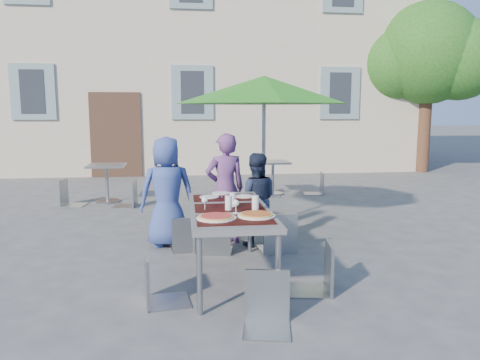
{
  "coord_description": "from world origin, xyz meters",
  "views": [
    {
      "loc": [
        -0.28,
        -5.03,
        1.74
      ],
      "look_at": [
        0.41,
        0.55,
        0.9
      ],
      "focal_mm": 35.0,
      "sensor_mm": 36.0,
      "label": 1
    }
  ],
  "objects": [
    {
      "name": "patio_umbrella",
      "position": [
        0.93,
        1.85,
        2.02
      ],
      "size": [
        2.59,
        2.59,
        2.24
      ],
      "color": "#93959A",
      "rests_on": "ground"
    },
    {
      "name": "child_2",
      "position": [
        0.64,
        0.82,
        0.6
      ],
      "size": [
        0.62,
        0.41,
        1.21
      ],
      "primitive_type": "imported",
      "rotation": [
        0.0,
        0.0,
        3.01
      ],
      "color": "#1B233C",
      "rests_on": "ground"
    },
    {
      "name": "bg_chair_r_0",
      "position": [
        -1.26,
        3.54,
        0.52
      ],
      "size": [
        0.44,
        0.43,
        0.89
      ],
      "color": "gray",
      "rests_on": "ground"
    },
    {
      "name": "glassware",
      "position": [
        0.24,
        -0.44,
        0.83
      ],
      "size": [
        0.57,
        0.37,
        0.15
      ],
      "color": "silver",
      "rests_on": "dining_table"
    },
    {
      "name": "pizza_near_left",
      "position": [
        0.02,
        -0.83,
        0.77
      ],
      "size": [
        0.37,
        0.37,
        0.03
      ],
      "color": "white",
      "rests_on": "dining_table"
    },
    {
      "name": "bg_chair_l_1",
      "position": [
        1.37,
        4.28,
        0.56
      ],
      "size": [
        0.47,
        0.47,
        0.95
      ],
      "color": "gray",
      "rests_on": "ground"
    },
    {
      "name": "pizza_near_right",
      "position": [
        0.4,
        -0.79,
        0.77
      ],
      "size": [
        0.36,
        0.36,
        0.03
      ],
      "color": "white",
      "rests_on": "dining_table"
    },
    {
      "name": "building",
      "position": [
        -0.0,
        11.5,
        4.85
      ],
      "size": [
        13.6,
        8.2,
        11.1
      ],
      "color": "#B8AA94",
      "rests_on": "ground"
    },
    {
      "name": "cafe_table_0",
      "position": [
        -1.72,
        3.98,
        0.49
      ],
      "size": [
        0.68,
        0.68,
        0.73
      ],
      "color": "#93959A",
      "rests_on": "ground"
    },
    {
      "name": "child_1",
      "position": [
        0.27,
        0.98,
        0.72
      ],
      "size": [
        0.58,
        0.43,
        1.45
      ],
      "primitive_type": "imported",
      "rotation": [
        0.0,
        0.0,
        3.31
      ],
      "color": "#643975",
      "rests_on": "ground"
    },
    {
      "name": "ground",
      "position": [
        0.0,
        0.0,
        0.0
      ],
      "size": [
        90.0,
        90.0,
        0.0
      ],
      "primitive_type": "plane",
      "color": "#48484A",
      "rests_on": "ground"
    },
    {
      "name": "chair_4",
      "position": [
        1.01,
        -0.82,
        0.54
      ],
      "size": [
        0.47,
        0.46,
        0.92
      ],
      "color": "gray",
      "rests_on": "ground"
    },
    {
      "name": "child_0",
      "position": [
        -0.48,
        0.92,
        0.71
      ],
      "size": [
        0.74,
        0.52,
        1.42
      ],
      "primitive_type": "imported",
      "rotation": [
        0.0,
        0.0,
        3.24
      ],
      "color": "#344990",
      "rests_on": "ground"
    },
    {
      "name": "chair_0",
      "position": [
        -0.25,
        0.65,
        0.49
      ],
      "size": [
        0.41,
        0.41,
        0.84
      ],
      "color": "gray",
      "rests_on": "ground"
    },
    {
      "name": "place_settings",
      "position": [
        0.21,
        0.3,
        0.76
      ],
      "size": [
        0.67,
        0.45,
        0.01
      ],
      "color": "white",
      "rests_on": "dining_table"
    },
    {
      "name": "chair_2",
      "position": [
        0.87,
        0.47,
        0.56
      ],
      "size": [
        0.45,
        0.45,
        0.95
      ],
      "color": "#93989F",
      "rests_on": "ground"
    },
    {
      "name": "bg_chair_r_1",
      "position": [
        2.51,
        4.35,
        0.5
      ],
      "size": [
        0.44,
        0.44,
        0.86
      ],
      "color": "gray",
      "rests_on": "ground"
    },
    {
      "name": "cafe_table_1",
      "position": [
        1.57,
        4.42,
        0.46
      ],
      "size": [
        0.65,
        0.65,
        0.7
      ],
      "color": "#93959A",
      "rests_on": "ground"
    },
    {
      "name": "chair_5",
      "position": [
        0.38,
        -1.48,
        0.49
      ],
      "size": [
        0.44,
        0.44,
        0.84
      ],
      "color": "gray",
      "rests_on": "ground"
    },
    {
      "name": "chair_3",
      "position": [
        -0.52,
        -0.92,
        0.5
      ],
      "size": [
        0.43,
        0.43,
        0.87
      ],
      "color": "gray",
      "rests_on": "ground"
    },
    {
      "name": "chair_1",
      "position": [
        0.1,
        0.52,
        0.5
      ],
      "size": [
        0.44,
        0.45,
        0.87
      ],
      "color": "gray",
      "rests_on": "ground"
    },
    {
      "name": "dining_table",
      "position": [
        0.19,
        -0.35,
        0.7
      ],
      "size": [
        0.8,
        1.85,
        0.76
      ],
      "color": "#434348",
      "rests_on": "ground"
    },
    {
      "name": "tree",
      "position": [
        6.55,
        7.54,
        3.25
      ],
      "size": [
        3.6,
        3.0,
        4.7
      ],
      "color": "#4E3121",
      "rests_on": "ground"
    },
    {
      "name": "bg_chair_l_0",
      "position": [
        -2.38,
        3.77,
        0.54
      ],
      "size": [
        0.47,
        0.47,
        0.92
      ],
      "color": "#8E9599",
      "rests_on": "ground"
    }
  ]
}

